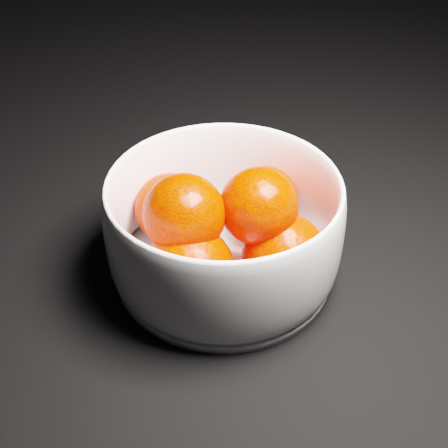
{
  "coord_description": "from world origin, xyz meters",
  "views": [
    {
      "loc": [
        0.27,
        -0.29,
        0.42
      ],
      "look_at": [
        0.25,
        0.17,
        0.06
      ],
      "focal_mm": 50.0,
      "sensor_mm": 36.0,
      "label": 1
    }
  ],
  "objects": [
    {
      "name": "bowl",
      "position": [
        0.25,
        0.17,
        0.05
      ],
      "size": [
        0.22,
        0.22,
        0.11
      ],
      "rotation": [
        0.0,
        0.0,
        0.28
      ],
      "color": "white",
      "rests_on": "ground"
    },
    {
      "name": "orange_pile",
      "position": [
        0.25,
        0.16,
        0.06
      ],
      "size": [
        0.18,
        0.18,
        0.12
      ],
      "color": "#FB2000",
      "rests_on": "bowl"
    }
  ]
}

